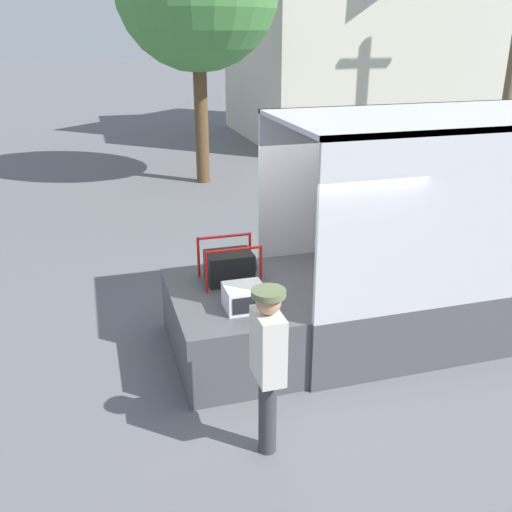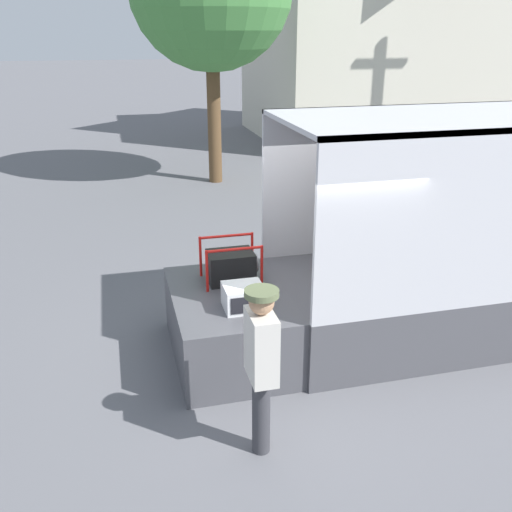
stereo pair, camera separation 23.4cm
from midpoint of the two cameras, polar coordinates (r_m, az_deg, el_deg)
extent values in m
plane|color=slate|center=(7.73, 3.50, -9.11)|extent=(160.00, 160.00, 0.00)
cube|color=#4C4C51|center=(8.37, 17.82, -4.22)|extent=(4.31, 2.17, 0.88)
cube|color=silver|center=(8.73, 15.37, 7.55)|extent=(4.31, 0.06, 2.10)
cube|color=silver|center=(7.04, 23.59, 3.17)|extent=(4.31, 0.06, 2.10)
cube|color=silver|center=(7.66, 20.00, 12.93)|extent=(4.31, 2.17, 0.06)
cylinder|color=orange|center=(7.57, 13.23, -1.23)|extent=(0.31, 0.31, 0.39)
cube|color=olive|center=(8.35, 12.78, 0.70)|extent=(0.44, 0.32, 0.30)
cube|color=#B2A893|center=(7.81, 19.95, -1.59)|extent=(0.44, 0.32, 0.31)
cube|color=#4C4C51|center=(7.34, -1.75, -6.86)|extent=(1.42, 2.06, 0.88)
cube|color=white|center=(6.71, -0.28, -4.13)|extent=(0.46, 0.42, 0.29)
cube|color=black|center=(6.52, -0.22, -4.96)|extent=(0.30, 0.01, 0.20)
cube|color=black|center=(7.42, -1.65, -1.07)|extent=(0.59, 0.44, 0.40)
cylinder|color=slate|center=(7.46, 0.12, -0.76)|extent=(0.22, 0.24, 0.24)
cylinder|color=red|center=(7.09, -3.98, -1.54)|extent=(0.04, 0.04, 0.55)
cylinder|color=red|center=(7.24, 1.51, -1.00)|extent=(0.04, 0.04, 0.55)
cylinder|color=red|center=(7.56, -4.69, -0.06)|extent=(0.04, 0.04, 0.55)
cylinder|color=red|center=(7.69, 0.48, 0.42)|extent=(0.04, 0.04, 0.55)
cylinder|color=red|center=(7.06, -1.23, 0.66)|extent=(0.70, 0.04, 0.04)
cylinder|color=red|center=(7.53, -2.11, 2.01)|extent=(0.70, 0.04, 0.04)
cylinder|color=#38383D|center=(5.82, 1.71, -15.57)|extent=(0.18, 0.18, 0.86)
cube|color=beige|center=(5.38, 1.80, -9.02)|extent=(0.24, 0.44, 0.68)
sphere|color=tan|center=(5.16, 1.86, -4.63)|extent=(0.24, 0.24, 0.24)
cylinder|color=#606B47|center=(5.13, 1.87, -3.74)|extent=(0.32, 0.32, 0.06)
cube|color=beige|center=(23.49, 11.69, 19.96)|extent=(8.34, 7.50, 6.80)
cylinder|color=brown|center=(15.79, -3.75, 12.93)|extent=(0.36, 0.36, 3.11)
camera|label=1|loc=(0.12, -89.02, 0.39)|focal=40.00mm
camera|label=2|loc=(0.12, 90.98, -0.39)|focal=40.00mm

